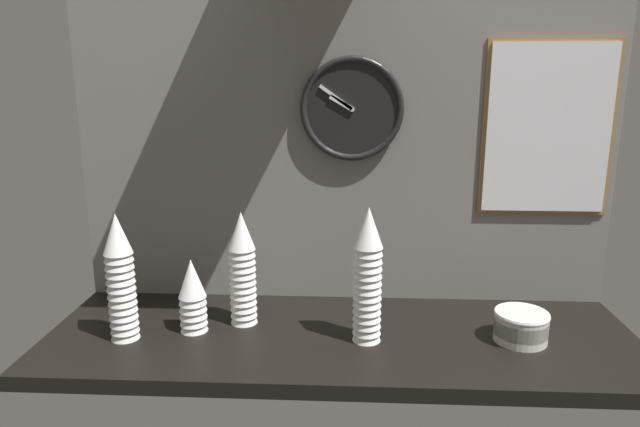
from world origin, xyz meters
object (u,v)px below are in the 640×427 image
cup_stack_left (192,295)px  menu_board (548,129)px  cup_stack_center_left (243,268)px  cup_stack_far_left (120,277)px  bowl_stack_far_right (521,325)px  cup_stack_center_right (368,275)px  wall_clock (352,109)px

cup_stack_left → menu_board: (1.00, 0.26, 0.43)m
cup_stack_center_left → menu_board: 0.96m
cup_stack_far_left → cup_stack_left: bearing=17.9°
bowl_stack_far_right → cup_stack_far_left: bearing=-177.8°
cup_stack_left → cup_stack_center_right: bearing=-4.1°
cup_stack_far_left → wall_clock: 0.79m
cup_stack_far_left → bowl_stack_far_right: size_ratio=2.42×
cup_stack_center_right → menu_board: menu_board is taller
cup_stack_center_left → cup_stack_far_left: size_ratio=0.94×
cup_stack_far_left → cup_stack_center_left: bearing=20.9°
cup_stack_center_right → cup_stack_center_left: size_ratio=1.12×
cup_stack_left → cup_stack_center_right: (0.47, -0.03, 0.08)m
cup_stack_left → cup_stack_far_left: bearing=-162.1°
cup_stack_center_left → cup_stack_far_left: bearing=-159.1°
cup_stack_center_right → cup_stack_center_left: bearing=164.9°
wall_clock → menu_board: (0.57, 0.01, -0.06)m
cup_stack_center_left → bowl_stack_far_right: 0.77m
bowl_stack_far_right → wall_clock: (-0.45, 0.26, 0.55)m
cup_stack_far_left → bowl_stack_far_right: bearing=2.2°
cup_stack_far_left → menu_board: 1.26m
cup_stack_center_right → cup_stack_far_left: size_ratio=1.06×
cup_stack_left → menu_board: menu_board is taller
cup_stack_center_left → wall_clock: 0.55m
menu_board → wall_clock: bearing=-179.1°
menu_board → cup_stack_center_left: bearing=-167.2°
cup_stack_center_left → cup_stack_far_left: (-0.30, -0.11, 0.01)m
cup_stack_center_right → wall_clock: wall_clock is taller
cup_stack_far_left → wall_clock: wall_clock is taller
cup_stack_center_left → cup_stack_center_right: bearing=-15.1°
cup_stack_far_left → wall_clock: size_ratio=1.14×
wall_clock → menu_board: menu_board is taller
cup_stack_far_left → bowl_stack_far_right: 1.06m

